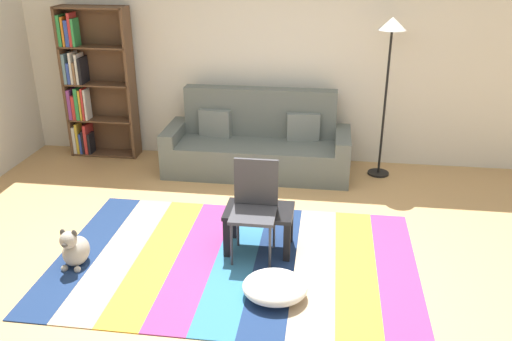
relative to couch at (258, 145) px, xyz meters
The scene contains 11 objects.
ground_plane 2.06m from the couch, 83.36° to the right, with size 14.00×14.00×0.00m, color tan.
back_wall 1.17m from the couch, 65.94° to the left, with size 6.80×0.10×2.70m, color silver.
rug 2.15m from the couch, 87.77° to the right, with size 3.25×2.15×0.01m.
couch is the anchor object (origin of this frame).
bookshelf 2.33m from the couch, behind, with size 0.90×0.28×1.94m.
coffee_table 1.89m from the couch, 81.85° to the right, with size 0.63×0.42×0.41m.
pouf 2.66m from the couch, 79.26° to the right, with size 0.53×0.49×0.18m, color white.
dog 2.72m from the couch, 119.10° to the right, with size 0.22×0.35×0.40m.
standing_lamp 1.96m from the couch, ahead, with size 0.32×0.32×1.90m.
tv_remote 1.95m from the couch, 83.35° to the right, with size 0.04×0.15×0.02m, color black.
folding_chair 1.96m from the couch, 83.07° to the right, with size 0.40×0.40×0.90m.
Camera 1 is at (0.61, -4.22, 2.70)m, focal length 38.00 mm.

